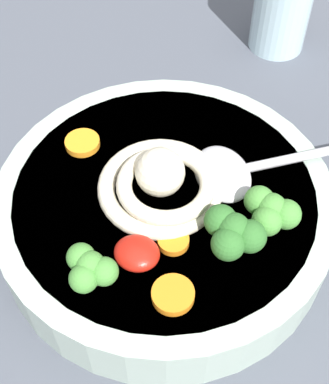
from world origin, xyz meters
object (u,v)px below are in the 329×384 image
object	(u,v)px
soup_spoon	(239,170)
drinking_glass	(283,2)
noodle_pile	(162,183)
soup_bowl	(164,211)

from	to	relation	value
soup_spoon	drinking_glass	xyz separation A→B (cm)	(-2.70, 25.45, -0.38)
noodle_pile	drinking_glass	bearing A→B (deg)	85.42
soup_spoon	drinking_glass	bearing A→B (deg)	58.76
soup_spoon	noodle_pile	bearing A→B (deg)	-178.86
noodle_pile	drinking_glass	xyz separation A→B (cm)	(2.36, 29.46, -0.94)
soup_bowl	soup_spoon	xyz separation A→B (cm)	(4.93, 3.76, 3.29)
soup_spoon	soup_bowl	bearing A→B (deg)	-180.00
soup_bowl	noodle_pile	distance (cm)	3.87
noodle_pile	soup_bowl	bearing A→B (deg)	63.95
noodle_pile	soup_spoon	size ratio (longest dim) A/B	0.69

